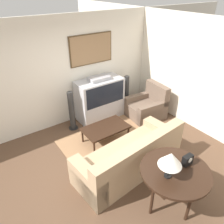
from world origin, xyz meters
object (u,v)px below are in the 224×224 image
at_px(armchair, 147,107).
at_px(speaker_tower_right, 126,94).
at_px(couch, 131,158).
at_px(speaker_tower_left, 72,112).
at_px(tv, 100,99).
at_px(coffee_table, 106,129).
at_px(table_lamp, 171,159).
at_px(mantel_clock, 187,160).
at_px(console_table, 175,173).

xyz_separation_m(armchair, speaker_tower_right, (-0.24, 0.63, 0.21)).
distance_m(couch, speaker_tower_left, 2.02).
relative_size(tv, coffee_table, 1.18).
height_order(table_lamp, mantel_clock, table_lamp).
relative_size(couch, coffee_table, 2.18).
xyz_separation_m(couch, speaker_tower_right, (1.46, 1.99, 0.18)).
bearing_deg(armchair, tv, -116.24).
bearing_deg(tv, console_table, -100.21).
bearing_deg(coffee_table, speaker_tower_right, 34.52).
bearing_deg(mantel_clock, speaker_tower_left, 100.58).
xyz_separation_m(tv, armchair, (1.11, -0.69, -0.29)).
distance_m(mantel_clock, speaker_tower_right, 3.25).
distance_m(couch, armchair, 2.18).
height_order(couch, speaker_tower_left, speaker_tower_left).
bearing_deg(couch, armchair, -146.52).
relative_size(console_table, speaker_tower_left, 1.05).
bearing_deg(armchair, mantel_clock, -25.23).
height_order(tv, speaker_tower_right, tv).
bearing_deg(mantel_clock, speaker_tower_right, 68.59).
distance_m(console_table, speaker_tower_left, 3.02).
xyz_separation_m(coffee_table, console_table, (-0.08, -2.07, 0.38)).
height_order(tv, coffee_table, tv).
height_order(table_lamp, speaker_tower_right, table_lamp).
xyz_separation_m(couch, coffee_table, (0.12, 1.07, 0.03)).
height_order(armchair, console_table, armchair).
height_order(tv, speaker_tower_left, tv).
distance_m(table_lamp, speaker_tower_right, 3.47).
xyz_separation_m(coffee_table, speaker_tower_left, (-0.40, 0.92, 0.14)).
bearing_deg(armchair, console_table, -29.45).
relative_size(coffee_table, table_lamp, 2.34).
bearing_deg(tv, armchair, -31.88).
bearing_deg(armchair, table_lamp, -32.37).
bearing_deg(coffee_table, table_lamp, -97.53).
bearing_deg(speaker_tower_left, table_lamp, -87.60).
relative_size(mantel_clock, speaker_tower_right, 0.17).
height_order(couch, speaker_tower_right, speaker_tower_right).
xyz_separation_m(armchair, coffee_table, (-1.58, -0.29, 0.07)).
bearing_deg(console_table, tv, 79.79).
xyz_separation_m(tv, table_lamp, (-0.74, -3.06, 0.56)).
bearing_deg(speaker_tower_right, armchair, -69.39).
height_order(console_table, mantel_clock, mantel_clock).
xyz_separation_m(console_table, speaker_tower_left, (-0.32, 2.99, -0.24)).
height_order(couch, table_lamp, table_lamp).
relative_size(tv, couch, 0.54).
distance_m(tv, coffee_table, 1.10).
xyz_separation_m(coffee_table, table_lamp, (-0.28, -2.08, 0.79)).
distance_m(table_lamp, speaker_tower_left, 3.07).
bearing_deg(tv, speaker_tower_left, -176.42).
xyz_separation_m(armchair, table_lamp, (-1.85, -2.37, 0.85)).
bearing_deg(armchair, couch, -45.80).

